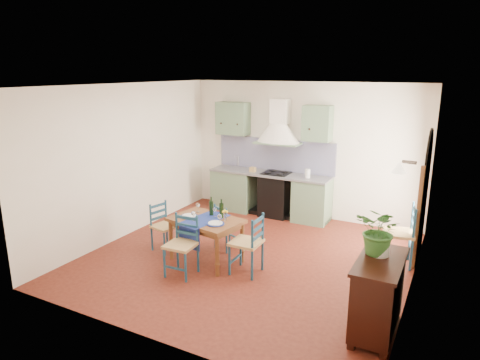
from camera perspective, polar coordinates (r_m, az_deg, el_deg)
name	(u,v)px	position (r m, az deg, el deg)	size (l,w,h in m)	color
floor	(248,258)	(7.22, 1.12, -10.30)	(5.00, 5.00, 0.00)	#48160F
back_wall	(277,166)	(9.05, 5.01, 1.83)	(5.00, 0.96, 2.80)	white
right_wall	(420,196)	(6.39, 22.83, -2.04)	(0.26, 5.00, 2.80)	white
left_wall	(128,161)	(8.15, -14.74, 2.50)	(0.04, 5.00, 2.80)	white
ceiling	(249,85)	(6.56, 1.25, 12.54)	(5.00, 5.00, 0.01)	silver
dining_table	(206,224)	(6.90, -4.55, -5.85)	(1.24, 0.96, 1.03)	brown
chair_near	(182,245)	(6.56, -7.73, -8.56)	(0.45, 0.45, 0.91)	navy
chair_far	(227,226)	(7.41, -1.78, -6.16)	(0.49, 0.49, 0.80)	navy
chair_left	(164,226)	(7.48, -10.10, -6.08)	(0.46, 0.46, 0.83)	navy
chair_right	(248,243)	(6.52, 1.10, -8.44)	(0.45, 0.45, 0.94)	navy
chair_spare	(401,234)	(7.26, 20.64, -6.71)	(0.55, 0.55, 1.00)	navy
sideboard	(377,293)	(5.38, 17.86, -14.21)	(0.50, 1.05, 0.94)	black
potted_plant	(380,231)	(5.22, 18.22, -6.48)	(0.53, 0.46, 0.59)	#346E2C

